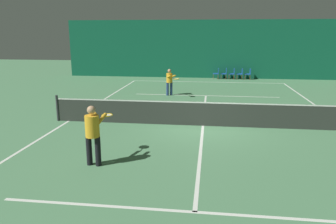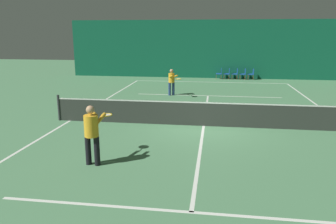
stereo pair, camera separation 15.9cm
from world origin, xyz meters
name	(u,v)px [view 1 (the left image)]	position (x,y,z in m)	size (l,w,h in m)	color
ground_plane	(203,126)	(0.00, 0.00, 0.00)	(60.00, 60.00, 0.00)	#4C7F56
backdrop_curtain	(208,49)	(0.00, 14.28, 2.28)	(23.00, 0.12, 4.56)	#0F5138
court_line_baseline_far	(207,82)	(0.00, 11.90, 0.00)	(11.00, 0.10, 0.00)	silver
court_line_service_far	(206,96)	(0.00, 6.40, 0.00)	(8.25, 0.10, 0.00)	silver
court_line_service_near	(195,212)	(0.00, -6.40, 0.00)	(8.25, 0.10, 0.00)	silver
court_line_sideline_left	(69,121)	(-5.50, 0.00, 0.00)	(0.10, 23.80, 0.00)	silver
court_line_centre	(203,126)	(0.00, 0.00, 0.00)	(0.10, 12.80, 0.00)	silver
tennis_net	(203,113)	(0.00, 0.00, 0.51)	(12.00, 0.10, 1.07)	#2D332D
player_near	(93,131)	(-2.85, -4.28, 0.97)	(0.50, 1.38, 1.66)	black
player_far	(170,80)	(-2.09, 6.24, 0.89)	(0.95, 1.28, 1.52)	navy
courtside_chair_0	(217,73)	(0.72, 13.73, 0.49)	(0.44, 0.44, 0.84)	brown
courtside_chair_1	(225,73)	(1.33, 13.73, 0.49)	(0.44, 0.44, 0.84)	brown
courtside_chair_2	(233,73)	(1.95, 13.73, 0.49)	(0.44, 0.44, 0.84)	brown
courtside_chair_3	(241,73)	(2.56, 13.73, 0.49)	(0.44, 0.44, 0.84)	brown
courtside_chair_4	(249,73)	(3.17, 13.73, 0.49)	(0.44, 0.44, 0.84)	brown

